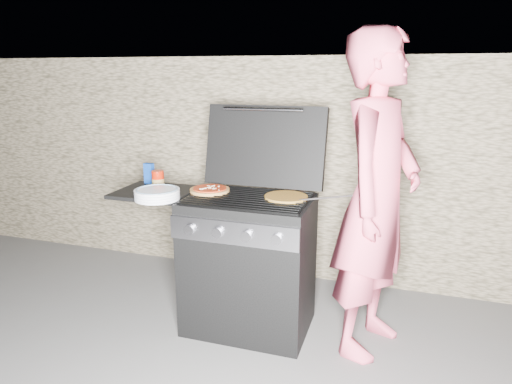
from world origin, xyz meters
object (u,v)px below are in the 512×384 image
(gas_grill, at_px, (214,259))
(pizza_topped, at_px, (210,189))
(person, at_px, (377,197))
(sauce_jar, at_px, (158,180))

(gas_grill, relative_size, pizza_topped, 5.10)
(gas_grill, height_order, pizza_topped, pizza_topped)
(pizza_topped, height_order, person, person)
(sauce_jar, relative_size, person, 0.07)
(pizza_topped, height_order, sauce_jar, sauce_jar)
(sauce_jar, height_order, person, person)
(person, bearing_deg, pizza_topped, 106.60)
(pizza_topped, bearing_deg, gas_grill, -54.39)
(gas_grill, relative_size, person, 0.69)
(pizza_topped, xyz_separation_m, sauce_jar, (-0.38, -0.01, 0.04))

